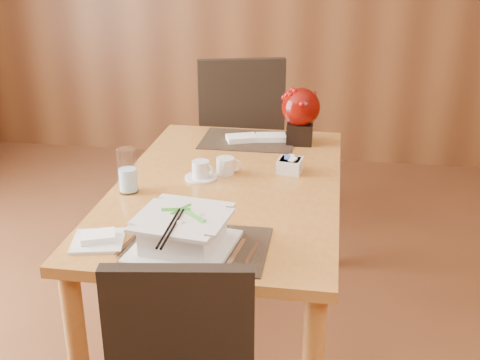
% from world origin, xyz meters
% --- Properties ---
extents(dining_table, '(0.90, 1.50, 0.75)m').
position_xyz_m(dining_table, '(0.00, 0.60, 0.65)').
color(dining_table, '#B67532').
rests_on(dining_table, ground).
extents(placemat_near, '(0.45, 0.33, 0.01)m').
position_xyz_m(placemat_near, '(0.00, 0.05, 0.75)').
color(placemat_near, black).
rests_on(placemat_near, dining_table).
extents(placemat_far, '(0.45, 0.33, 0.01)m').
position_xyz_m(placemat_far, '(0.00, 1.15, 0.75)').
color(placemat_far, black).
rests_on(placemat_far, dining_table).
extents(soup_setting, '(0.35, 0.35, 0.12)m').
position_xyz_m(soup_setting, '(-0.04, 0.02, 0.81)').
color(soup_setting, silver).
rests_on(soup_setting, dining_table).
extents(coffee_cup, '(0.14, 0.14, 0.08)m').
position_xyz_m(coffee_cup, '(-0.12, 0.63, 0.78)').
color(coffee_cup, silver).
rests_on(coffee_cup, dining_table).
extents(water_glass, '(0.10, 0.10, 0.18)m').
position_xyz_m(water_glass, '(-0.37, 0.45, 0.84)').
color(water_glass, white).
rests_on(water_glass, dining_table).
extents(creamer_jug, '(0.11, 0.11, 0.07)m').
position_xyz_m(creamer_jug, '(-0.03, 0.70, 0.79)').
color(creamer_jug, silver).
rests_on(creamer_jug, dining_table).
extents(sugar_caddy, '(0.11, 0.11, 0.06)m').
position_xyz_m(sugar_caddy, '(0.24, 0.76, 0.78)').
color(sugar_caddy, silver).
rests_on(sugar_caddy, dining_table).
extents(berry_decor, '(0.18, 0.18, 0.27)m').
position_xyz_m(berry_decor, '(0.25, 1.16, 0.90)').
color(berry_decor, black).
rests_on(berry_decor, dining_table).
extents(napkins_far, '(0.30, 0.17, 0.03)m').
position_xyz_m(napkins_far, '(0.05, 1.15, 0.77)').
color(napkins_far, white).
rests_on(napkins_far, dining_table).
extents(bread_plate, '(0.20, 0.20, 0.01)m').
position_xyz_m(bread_plate, '(-0.33, 0.03, 0.76)').
color(bread_plate, silver).
rests_on(bread_plate, dining_table).
extents(far_chair, '(0.61, 0.62, 1.07)m').
position_xyz_m(far_chair, '(-0.13, 1.68, 0.60)').
color(far_chair, black).
rests_on(far_chair, ground).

